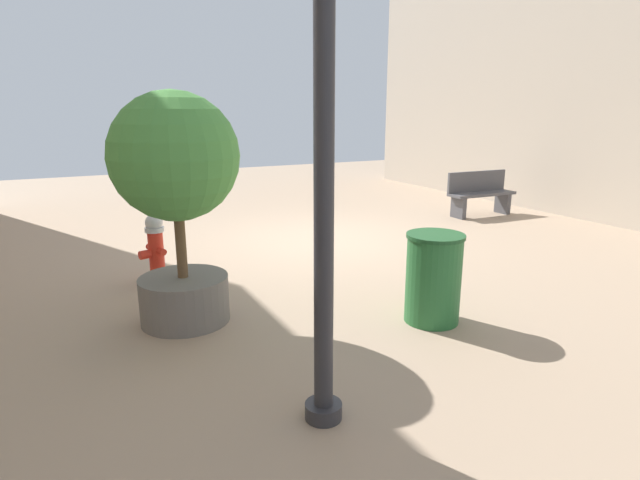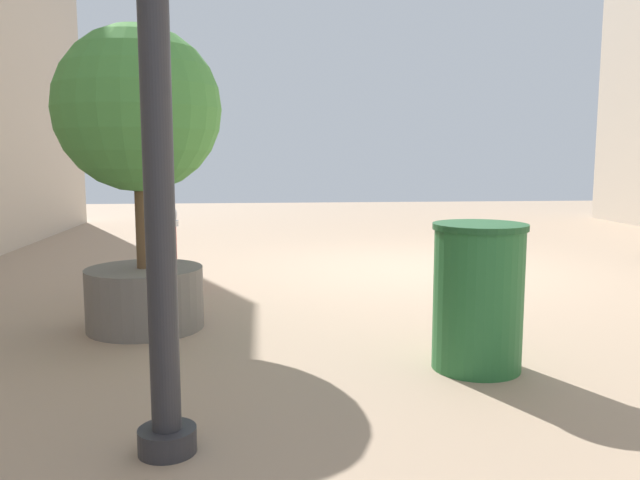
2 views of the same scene
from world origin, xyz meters
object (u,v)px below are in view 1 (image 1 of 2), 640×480
object	(u,v)px
fire_hydrant	(156,248)
street_lamp	(324,36)
trash_bin	(433,278)
planter_tree	(176,182)
bench_near	(480,193)

from	to	relation	value
fire_hydrant	street_lamp	world-z (taller)	street_lamp
fire_hydrant	trash_bin	bearing A→B (deg)	131.46
trash_bin	planter_tree	bearing A→B (deg)	-27.46
planter_tree	trash_bin	world-z (taller)	planter_tree
bench_near	planter_tree	size ratio (longest dim) A/B	0.64
fire_hydrant	bench_near	distance (m)	7.18
bench_near	fire_hydrant	bearing A→B (deg)	10.46
fire_hydrant	street_lamp	xyz separation A→B (m)	(-0.53, 3.78, 2.22)
fire_hydrant	trash_bin	size ratio (longest dim) A/B	0.94
planter_tree	trash_bin	xyz separation A→B (m)	(-2.39, 1.24, -1.04)
bench_near	planter_tree	world-z (taller)	planter_tree
bench_near	street_lamp	distance (m)	8.56
bench_near	street_lamp	xyz separation A→B (m)	(6.53, 5.09, 2.20)
fire_hydrant	planter_tree	xyz separation A→B (m)	(-0.03, 1.49, 1.06)
planter_tree	fire_hydrant	bearing A→B (deg)	-88.85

